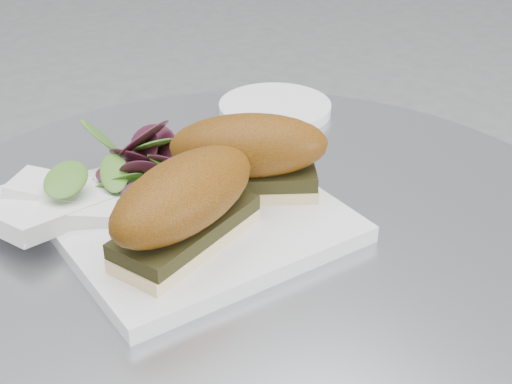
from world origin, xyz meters
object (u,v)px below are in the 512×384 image
sandwich_right (249,154)px  saucer (275,108)px  sandwich_left (185,203)px  plate (192,215)px

sandwich_right → saucer: 0.23m
sandwich_left → saucer: size_ratio=1.25×
sandwich_left → saucer: sandwich_left is taller
sandwich_left → saucer: (0.25, 0.21, -0.05)m
saucer → plate: bearing=-142.9°
sandwich_right → saucer: bearing=79.5°
plate → saucer: bearing=37.1°
sandwich_right → sandwich_left: bearing=-123.4°
sandwich_left → plate: bearing=36.3°
plate → saucer: plate is taller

